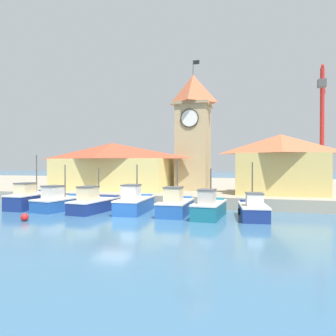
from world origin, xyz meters
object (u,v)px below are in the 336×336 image
fishing_boat_center (175,205)px  fishing_boat_mid_right (209,208)px  fishing_boat_left_outer (59,202)px  fishing_boat_mid_left (134,203)px  warehouse_right (281,163)px  port_crane_near (322,140)px  fishing_boat_left_inner (94,203)px  warehouse_left (112,166)px  mooring_buoy (25,217)px  fishing_boat_right_inner (253,210)px  clock_tower (193,129)px  fishing_boat_far_left (32,199)px

fishing_boat_center → fishing_boat_mid_right: size_ratio=1.06×
fishing_boat_left_outer → fishing_boat_mid_left: fishing_boat_mid_left is taller
warehouse_right → port_crane_near: 16.37m
fishing_boat_left_inner → warehouse_right: (14.68, 9.23, 3.23)m
warehouse_left → mooring_buoy: size_ratio=25.09×
fishing_boat_left_outer → warehouse_right: warehouse_right is taller
fishing_boat_right_inner → port_crane_near: size_ratio=0.28×
fishing_boat_mid_right → fishing_boat_right_inner: 3.10m
port_crane_near → clock_tower: bearing=-140.8°
fishing_boat_left_outer → port_crane_near: 34.47m
clock_tower → warehouse_left: clock_tower is taller
fishing_boat_center → port_crane_near: (13.84, 23.75, 6.30)m
mooring_buoy → fishing_boat_left_outer: bearing=99.7°
fishing_boat_left_inner → fishing_boat_center: (6.72, 0.44, 0.03)m
fishing_boat_far_left → warehouse_right: (21.08, 8.72, 3.13)m
fishing_boat_right_inner → mooring_buoy: fishing_boat_right_inner is taller
fishing_boat_far_left → port_crane_near: 36.42m
fishing_boat_right_inner → warehouse_left: size_ratio=0.34×
fishing_boat_far_left → fishing_boat_mid_right: bearing=-2.4°
fishing_boat_left_outer → clock_tower: size_ratio=0.35×
fishing_boat_far_left → mooring_buoy: (4.00, -5.61, -0.54)m
port_crane_near → fishing_boat_right_inner: bearing=-108.7°
fishing_boat_left_inner → warehouse_right: bearing=32.2°
fishing_boat_center → warehouse_right: bearing=47.8°
fishing_boat_left_outer → mooring_buoy: (0.89, -5.21, -0.44)m
fishing_boat_right_inner → warehouse_right: 9.81m
fishing_boat_left_outer → fishing_boat_left_inner: bearing=-1.9°
fishing_boat_center → fishing_boat_mid_right: fishing_boat_center is taller
fishing_boat_left_inner → clock_tower: clock_tower is taller
fishing_boat_mid_right → fishing_boat_right_inner: (3.07, 0.41, -0.07)m
fishing_boat_left_outer → warehouse_right: 20.40m
clock_tower → fishing_boat_mid_left: bearing=-101.7°
warehouse_left → mooring_buoy: (0.70, -14.70, -3.42)m
fishing_boat_left_inner → fishing_boat_center: 6.73m
clock_tower → fishing_boat_center: bearing=-84.5°
fishing_boat_mid_left → clock_tower: clock_tower is taller
clock_tower → mooring_buoy: clock_tower is taller
fishing_boat_right_inner → port_crane_near: (8.09, 23.93, 6.37)m
fishing_boat_left_outer → warehouse_left: (0.19, 9.49, 2.98)m
warehouse_left → warehouse_right: warehouse_right is taller
warehouse_left → port_crane_near: size_ratio=0.81×
mooring_buoy → fishing_boat_left_inner: bearing=64.8°
fishing_boat_center → fishing_boat_right_inner: (5.74, -0.19, -0.07)m
fishing_boat_far_left → fishing_boat_mid_right: size_ratio=1.12×
clock_tower → warehouse_left: size_ratio=1.09×
warehouse_left → warehouse_right: size_ratio=1.57×
fishing_boat_right_inner → mooring_buoy: bearing=-160.2°
fishing_boat_far_left → warehouse_left: (3.30, 9.08, 2.88)m
fishing_boat_right_inner → fishing_boat_far_left: bearing=179.2°
fishing_boat_center → port_crane_near: 28.20m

